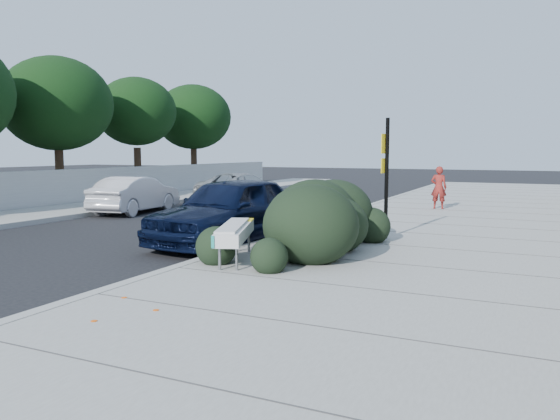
# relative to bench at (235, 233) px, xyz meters

# --- Properties ---
(ground) EXTENTS (120.00, 120.00, 0.00)m
(ground) POSITION_rel_bench_xyz_m (-0.70, -1.00, -0.69)
(ground) COLOR black
(ground) RESTS_ON ground
(sidewalk_near) EXTENTS (11.20, 50.00, 0.15)m
(sidewalk_near) POSITION_rel_bench_xyz_m (4.90, 4.00, -0.62)
(sidewalk_near) COLOR gray
(sidewalk_near) RESTS_ON ground
(sidewalk_far) EXTENTS (3.00, 50.00, 0.15)m
(sidewalk_far) POSITION_rel_bench_xyz_m (-10.20, 4.00, -0.62)
(sidewalk_far) COLOR gray
(sidewalk_far) RESTS_ON ground
(curb_near) EXTENTS (0.22, 50.00, 0.17)m
(curb_near) POSITION_rel_bench_xyz_m (-0.70, 4.00, -0.61)
(curb_near) COLOR #9E9E99
(curb_near) RESTS_ON ground
(curb_far) EXTENTS (0.22, 50.00, 0.17)m
(curb_far) POSITION_rel_bench_xyz_m (-8.70, 4.00, -0.61)
(curb_far) COLOR #9E9E99
(curb_far) RESTS_ON ground
(tree_far_d) EXTENTS (4.60, 4.60, 6.16)m
(tree_far_d) POSITION_rel_bench_xyz_m (-13.20, 8.00, 3.50)
(tree_far_d) COLOR #332114
(tree_far_d) RESTS_ON ground
(tree_far_e) EXTENTS (4.00, 4.00, 5.90)m
(tree_far_e) POSITION_rel_bench_xyz_m (-13.20, 13.00, 3.49)
(tree_far_e) COLOR #332114
(tree_far_e) RESTS_ON ground
(tree_far_f) EXTENTS (4.40, 4.40, 6.07)m
(tree_far_f) POSITION_rel_bench_xyz_m (-13.20, 18.00, 3.50)
(tree_far_f) COLOR #332114
(tree_far_f) RESTS_ON ground
(bench) EXTENTS (1.25, 2.29, 0.68)m
(bench) POSITION_rel_bench_xyz_m (0.00, 0.00, 0.00)
(bench) COLOR gray
(bench) RESTS_ON sidewalk_near
(bike_rack) EXTENTS (0.25, 0.54, 0.84)m
(bike_rack) POSITION_rel_bench_xyz_m (0.81, 1.94, -0.04)
(bike_rack) COLOR black
(bike_rack) RESTS_ON sidewalk_near
(sign_post) EXTENTS (0.15, 0.32, 2.86)m
(sign_post) POSITION_rel_bench_xyz_m (1.91, 3.85, 1.07)
(sign_post) COLOR black
(sign_post) RESTS_ON sidewalk_near
(hedge) EXTENTS (3.30, 4.84, 1.66)m
(hedge) POSITION_rel_bench_xyz_m (0.80, 1.50, 0.29)
(hedge) COLOR black
(hedge) RESTS_ON sidewalk_near
(sedan_navy) EXTENTS (2.46, 4.99, 1.64)m
(sedan_navy) POSITION_rel_bench_xyz_m (-1.50, 2.38, 0.13)
(sedan_navy) COLOR black
(sedan_navy) RESTS_ON ground
(wagon_silver) EXTENTS (1.87, 4.15, 1.32)m
(wagon_silver) POSITION_rel_bench_xyz_m (-8.00, 6.65, -0.03)
(wagon_silver) COLOR silver
(wagon_silver) RESTS_ON ground
(suv_silver) EXTENTS (2.36, 4.70, 1.28)m
(suv_silver) POSITION_rel_bench_xyz_m (-6.70, 12.06, -0.05)
(suv_silver) COLOR #9B9FA1
(suv_silver) RESTS_ON ground
(pedestrian) EXTENTS (0.58, 0.39, 1.54)m
(pedestrian) POSITION_rel_bench_xyz_m (1.94, 11.29, 0.23)
(pedestrian) COLOR maroon
(pedestrian) RESTS_ON sidewalk_near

